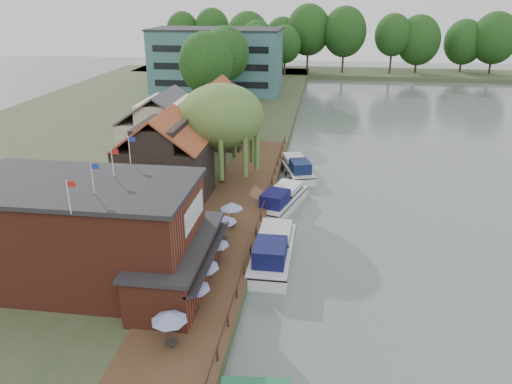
{
  "coord_description": "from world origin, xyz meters",
  "views": [
    {
      "loc": [
        -0.19,
        -29.25,
        19.74
      ],
      "look_at": [
        -6.0,
        12.0,
        3.0
      ],
      "focal_mm": 35.0,
      "sensor_mm": 36.0,
      "label": 1
    }
  ],
  "objects_px": {
    "umbrella_1": "(193,298)",
    "cottage_a": "(165,157)",
    "willow": "(222,135)",
    "umbrella_2": "(202,276)",
    "umbrella_3": "(216,253)",
    "pub": "(111,235)",
    "cruiser_1": "(282,197)",
    "umbrella_4": "(223,229)",
    "umbrella_5": "(232,215)",
    "cottage_c": "(217,113)",
    "cruiser_2": "(297,166)",
    "cottage_b": "(166,129)",
    "hotel_block": "(217,60)",
    "cruiser_0": "(273,247)",
    "umbrella_0": "(170,330)"
  },
  "relations": [
    {
      "from": "umbrella_1",
      "to": "cottage_a",
      "type": "bearing_deg",
      "value": 112.18
    },
    {
      "from": "cottage_a",
      "to": "willow",
      "type": "distance_m",
      "value": 6.8
    },
    {
      "from": "umbrella_2",
      "to": "umbrella_3",
      "type": "height_order",
      "value": "same"
    },
    {
      "from": "umbrella_2",
      "to": "umbrella_3",
      "type": "xyz_separation_m",
      "value": [
        0.22,
        3.23,
        0.0
      ]
    },
    {
      "from": "pub",
      "to": "cruiser_1",
      "type": "xyz_separation_m",
      "value": [
        10.03,
        16.61,
        -3.5
      ]
    },
    {
      "from": "umbrella_4",
      "to": "umbrella_5",
      "type": "distance_m",
      "value": 2.62
    },
    {
      "from": "cottage_c",
      "to": "cruiser_2",
      "type": "relative_size",
      "value": 0.92
    },
    {
      "from": "willow",
      "to": "umbrella_5",
      "type": "height_order",
      "value": "willow"
    },
    {
      "from": "willow",
      "to": "umbrella_2",
      "type": "relative_size",
      "value": 4.36
    },
    {
      "from": "umbrella_5",
      "to": "umbrella_2",
      "type": "bearing_deg",
      "value": -91.17
    },
    {
      "from": "cottage_c",
      "to": "umbrella_2",
      "type": "bearing_deg",
      "value": -79.68
    },
    {
      "from": "cottage_b",
      "to": "umbrella_5",
      "type": "xyz_separation_m",
      "value": [
        10.48,
        -15.77,
        -2.96
      ]
    },
    {
      "from": "umbrella_2",
      "to": "umbrella_4",
      "type": "distance_m",
      "value": 7.13
    },
    {
      "from": "hotel_block",
      "to": "cruiser_0",
      "type": "distance_m",
      "value": 67.69
    },
    {
      "from": "umbrella_2",
      "to": "cruiser_1",
      "type": "xyz_separation_m",
      "value": [
        3.75,
        17.11,
        -1.14
      ]
    },
    {
      "from": "pub",
      "to": "cruiser_2",
      "type": "distance_m",
      "value": 28.76
    },
    {
      "from": "cottage_a",
      "to": "cruiser_0",
      "type": "xyz_separation_m",
      "value": [
        11.32,
        -8.9,
        -3.97
      ]
    },
    {
      "from": "pub",
      "to": "umbrella_0",
      "type": "bearing_deg",
      "value": -46.91
    },
    {
      "from": "cruiser_2",
      "to": "umbrella_2",
      "type": "bearing_deg",
      "value": -116.41
    },
    {
      "from": "umbrella_2",
      "to": "cruiser_0",
      "type": "distance_m",
      "value": 7.8
    },
    {
      "from": "umbrella_2",
      "to": "umbrella_4",
      "type": "relative_size",
      "value": 1.01
    },
    {
      "from": "cruiser_1",
      "to": "umbrella_2",
      "type": "bearing_deg",
      "value": -86.56
    },
    {
      "from": "cottage_c",
      "to": "cruiser_1",
      "type": "height_order",
      "value": "cottage_c"
    },
    {
      "from": "umbrella_2",
      "to": "cruiser_0",
      "type": "bearing_deg",
      "value": 58.57
    },
    {
      "from": "umbrella_0",
      "to": "umbrella_3",
      "type": "xyz_separation_m",
      "value": [
        0.61,
        9.02,
        0.0
      ]
    },
    {
      "from": "hotel_block",
      "to": "willow",
      "type": "distance_m",
      "value": 52.29
    },
    {
      "from": "hotel_block",
      "to": "cruiser_1",
      "type": "xyz_separation_m",
      "value": [
        18.03,
        -54.39,
        -6.0
      ]
    },
    {
      "from": "umbrella_1",
      "to": "umbrella_5",
      "type": "distance_m",
      "value": 12.27
    },
    {
      "from": "cruiser_2",
      "to": "cottage_a",
      "type": "bearing_deg",
      "value": -152.9
    },
    {
      "from": "hotel_block",
      "to": "cottage_b",
      "type": "bearing_deg",
      "value": -85.03
    },
    {
      "from": "umbrella_5",
      "to": "cruiser_1",
      "type": "bearing_deg",
      "value": 64.28
    },
    {
      "from": "umbrella_0",
      "to": "cruiser_1",
      "type": "bearing_deg",
      "value": 79.76
    },
    {
      "from": "pub",
      "to": "hotel_block",
      "type": "xyz_separation_m",
      "value": [
        -8.0,
        71.0,
        2.5
      ]
    },
    {
      "from": "cottage_b",
      "to": "umbrella_5",
      "type": "relative_size",
      "value": 4.04
    },
    {
      "from": "cottage_b",
      "to": "umbrella_4",
      "type": "bearing_deg",
      "value": -60.75
    },
    {
      "from": "cruiser_1",
      "to": "cottage_c",
      "type": "bearing_deg",
      "value": 135.78
    },
    {
      "from": "cruiser_1",
      "to": "hotel_block",
      "type": "bearing_deg",
      "value": 124.14
    },
    {
      "from": "umbrella_1",
      "to": "pub",
      "type": "bearing_deg",
      "value": 154.43
    },
    {
      "from": "pub",
      "to": "cruiser_2",
      "type": "relative_size",
      "value": 2.16
    },
    {
      "from": "umbrella_2",
      "to": "willow",
      "type": "bearing_deg",
      "value": 97.72
    },
    {
      "from": "cottage_b",
      "to": "cottage_a",
      "type": "bearing_deg",
      "value": -73.3
    },
    {
      "from": "umbrella_3",
      "to": "umbrella_4",
      "type": "height_order",
      "value": "same"
    },
    {
      "from": "pub",
      "to": "umbrella_1",
      "type": "xyz_separation_m",
      "value": [
        6.35,
        -3.04,
        -2.36
      ]
    },
    {
      "from": "hotel_block",
      "to": "willow",
      "type": "xyz_separation_m",
      "value": [
        11.5,
        -51.0,
        -0.94
      ]
    },
    {
      "from": "umbrella_5",
      "to": "cruiser_0",
      "type": "relative_size",
      "value": 0.23
    },
    {
      "from": "umbrella_5",
      "to": "cruiser_2",
      "type": "xyz_separation_m",
      "value": [
        4.38,
        17.16,
        -1.18
      ]
    },
    {
      "from": "hotel_block",
      "to": "umbrella_2",
      "type": "distance_m",
      "value": 73.08
    },
    {
      "from": "willow",
      "to": "umbrella_5",
      "type": "distance_m",
      "value": 11.84
    },
    {
      "from": "umbrella_5",
      "to": "umbrella_0",
      "type": "bearing_deg",
      "value": -92.16
    },
    {
      "from": "cottage_b",
      "to": "umbrella_3",
      "type": "bearing_deg",
      "value": -64.75
    }
  ]
}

